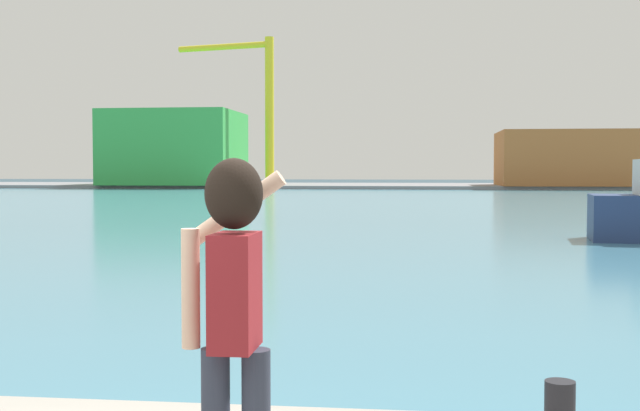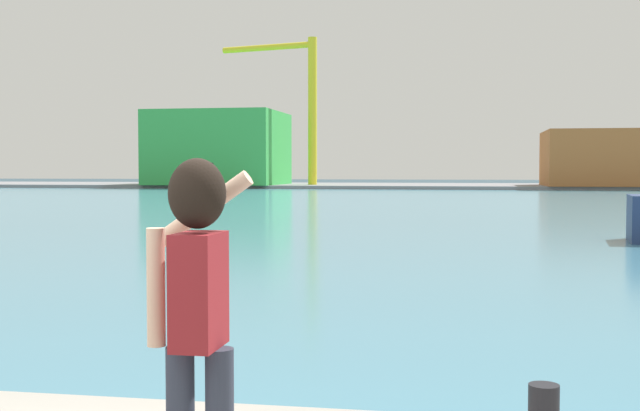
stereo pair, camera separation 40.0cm
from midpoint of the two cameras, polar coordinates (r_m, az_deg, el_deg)
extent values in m
plane|color=#334751|center=(53.70, 4.78, 0.23)|extent=(220.00, 220.00, 0.00)
cube|color=teal|center=(55.70, 4.86, 0.33)|extent=(140.00, 100.00, 0.02)
cube|color=gray|center=(95.66, 5.75, 1.38)|extent=(140.00, 20.00, 0.37)
cube|color=maroon|center=(3.97, -8.84, -5.97)|extent=(0.20, 0.34, 0.56)
sphere|color=#E0B293|center=(3.93, -8.89, 0.68)|extent=(0.22, 0.22, 0.22)
ellipsoid|color=black|center=(3.91, -8.97, 0.82)|extent=(0.28, 0.26, 0.34)
cylinder|color=#E0B293|center=(4.03, -11.86, -5.71)|extent=(0.09, 0.09, 0.58)
cylinder|color=#E0B293|center=(4.16, -8.71, -0.32)|extent=(0.52, 0.08, 0.40)
cube|color=black|center=(4.27, -8.29, 2.05)|extent=(0.01, 0.07, 0.14)
cube|color=green|center=(95.78, -10.22, 3.97)|extent=(14.48, 13.00, 8.39)
cube|color=#B26633|center=(92.75, 17.39, 3.16)|extent=(16.60, 11.76, 5.89)
cylinder|color=yellow|center=(92.86, -3.68, 6.61)|extent=(1.00, 1.00, 16.66)
cylinder|color=yellow|center=(96.25, -6.89, 10.96)|extent=(11.42, 3.53, 0.70)
camera|label=1|loc=(0.20, -91.63, -0.07)|focal=45.74mm
camera|label=2|loc=(0.20, 88.37, 0.07)|focal=45.74mm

